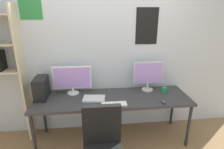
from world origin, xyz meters
TOP-DOWN VIEW (x-y plane):
  - wall_back at (-0.00, 1.02)m, footprint 4.73×0.11m
  - desk at (0.00, 0.60)m, footprint 2.33×0.68m
  - monitor_left at (-0.60, 0.81)m, footprint 0.59×0.18m
  - monitor_right at (0.60, 0.81)m, footprint 0.48×0.18m
  - pc_tower at (-1.04, 0.70)m, footprint 0.17×0.34m
  - keyboard_main at (0.00, 0.37)m, footprint 0.35×0.13m
  - computer_mouse at (0.70, 0.35)m, footprint 0.06×0.10m
  - laptop_closed at (-0.28, 0.57)m, footprint 0.34×0.26m
  - coffee_mug at (0.84, 0.68)m, footprint 0.11×0.08m

SIDE VIEW (x-z plane):
  - desk at x=0.00m, z-range 0.32..1.06m
  - keyboard_main at x=0.00m, z-range 0.74..0.76m
  - laptop_closed at x=-0.28m, z-range 0.74..0.76m
  - computer_mouse at x=0.70m, z-range 0.74..0.77m
  - coffee_mug at x=0.84m, z-range 0.74..0.83m
  - pc_tower at x=-1.04m, z-range 0.74..1.06m
  - monitor_left at x=-0.60m, z-range 0.76..1.21m
  - monitor_right at x=0.60m, z-range 0.77..1.25m
  - wall_back at x=0.00m, z-range 0.00..2.60m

